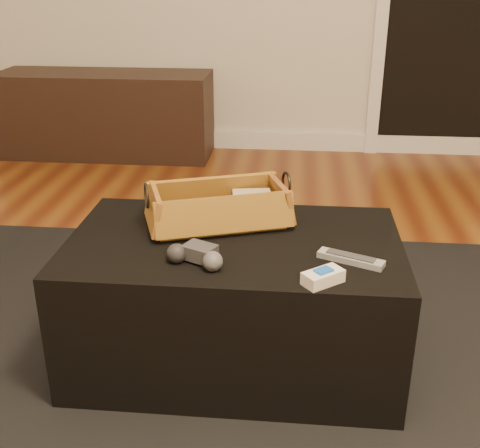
# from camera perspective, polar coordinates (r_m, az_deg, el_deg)

# --- Properties ---
(floor) EXTENTS (5.00, 5.50, 0.01)m
(floor) POSITION_cam_1_polar(r_m,az_deg,el_deg) (1.82, -7.09, -17.82)
(floor) COLOR brown
(floor) RESTS_ON ground
(baseboard) EXTENTS (5.00, 0.04, 0.12)m
(baseboard) POSITION_cam_1_polar(r_m,az_deg,el_deg) (4.23, 0.64, 7.98)
(baseboard) COLOR white
(baseboard) RESTS_ON floor
(media_cabinet) EXTENTS (1.39, 0.45, 0.54)m
(media_cabinet) POSITION_cam_1_polar(r_m,az_deg,el_deg) (4.15, -12.60, 10.12)
(media_cabinet) COLOR black
(media_cabinet) RESTS_ON floor
(area_rug) EXTENTS (2.60, 2.00, 0.01)m
(area_rug) POSITION_cam_1_polar(r_m,az_deg,el_deg) (1.98, -0.68, -13.33)
(area_rug) COLOR black
(area_rug) RESTS_ON floor
(ottoman) EXTENTS (1.00, 0.60, 0.42)m
(ottoman) POSITION_cam_1_polar(r_m,az_deg,el_deg) (1.90, -0.55, -7.21)
(ottoman) COLOR black
(ottoman) RESTS_ON area_rug
(tv_remote) EXTENTS (0.23, 0.15, 0.02)m
(tv_remote) POSITION_cam_1_polar(r_m,az_deg,el_deg) (1.88, -2.59, 0.52)
(tv_remote) COLOR black
(tv_remote) RESTS_ON wicker_basket
(cloth_bundle) EXTENTS (0.14, 0.10, 0.07)m
(cloth_bundle) POSITION_cam_1_polar(r_m,az_deg,el_deg) (1.95, 1.14, 2.05)
(cloth_bundle) COLOR tan
(cloth_bundle) RESTS_ON wicker_basket
(wicker_basket) EXTENTS (0.49, 0.36, 0.16)m
(wicker_basket) POSITION_cam_1_polar(r_m,az_deg,el_deg) (1.89, -2.04, 1.47)
(wicker_basket) COLOR #916220
(wicker_basket) RESTS_ON ottoman
(game_controller) EXTENTS (0.18, 0.13, 0.06)m
(game_controller) POSITION_cam_1_polar(r_m,az_deg,el_deg) (1.65, -4.14, -2.97)
(game_controller) COLOR #2F2F32
(game_controller) RESTS_ON ottoman
(silver_remote) EXTENTS (0.19, 0.11, 0.02)m
(silver_remote) POSITION_cam_1_polar(r_m,az_deg,el_deg) (1.70, 10.46, -3.25)
(silver_remote) COLOR #999BA0
(silver_remote) RESTS_ON ottoman
(cream_gadget) EXTENTS (0.12, 0.11, 0.04)m
(cream_gadget) POSITION_cam_1_polar(r_m,az_deg,el_deg) (1.57, 7.88, -4.99)
(cream_gadget) COLOR silver
(cream_gadget) RESTS_ON ottoman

